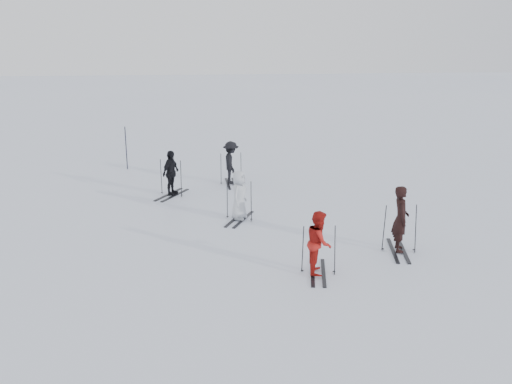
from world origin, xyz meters
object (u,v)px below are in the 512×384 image
skier_near_dark (400,220)px  skier_red (319,243)px  skier_grey (239,196)px  skier_uphill_far (231,163)px  piste_marker (126,148)px  skier_uphill_left (171,174)px

skier_near_dark → skier_red: bearing=126.5°
skier_grey → skier_uphill_far: skier_uphill_far is taller
skier_grey → piste_marker: 8.14m
skier_near_dark → skier_uphill_far: 8.21m
skier_uphill_far → skier_uphill_left: bearing=119.0°
skier_grey → skier_red: bearing=-134.7°
skier_uphill_far → piste_marker: size_ratio=0.90×
piste_marker → skier_uphill_left: bearing=-64.2°
skier_red → piste_marker: size_ratio=0.85×
skier_uphill_far → piste_marker: bearing=53.8°
skier_red → skier_uphill_far: skier_uphill_far is taller
skier_near_dark → skier_red: size_ratio=1.14×
skier_red → piste_marker: piste_marker is taller
skier_red → skier_grey: bearing=31.2°
skier_grey → skier_uphill_far: size_ratio=0.94×
skier_uphill_left → skier_red: bearing=-122.5°
skier_near_dark → skier_uphill_far: (-3.95, 7.20, -0.07)m
skier_uphill_left → piste_marker: piste_marker is taller
skier_uphill_left → piste_marker: (-1.99, 4.12, 0.11)m
skier_red → skier_near_dark: bearing=-53.5°
skier_near_dark → skier_grey: size_ratio=1.16×
skier_red → skier_grey: skier_red is taller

